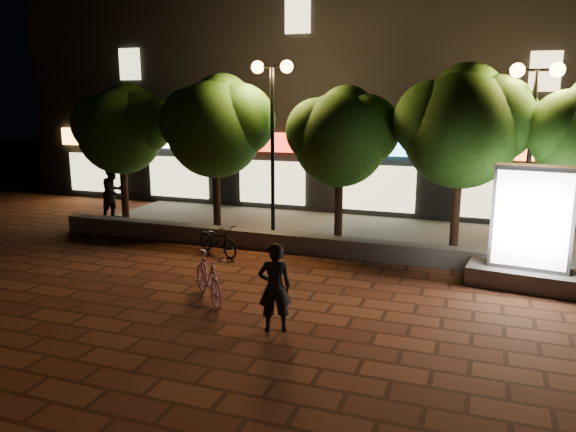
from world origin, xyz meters
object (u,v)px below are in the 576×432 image
at_px(scooter_pink, 208,278).
at_px(pedestrian, 113,192).
at_px(scooter_parked, 218,240).
at_px(tree_right, 464,123).
at_px(tree_far_left, 123,126).
at_px(tree_left, 217,123).
at_px(tree_mid, 342,133).
at_px(street_lamp_left, 272,104).
at_px(ad_kiosk, 530,238).
at_px(street_lamp_right, 533,111).
at_px(rider, 275,287).

bearing_deg(scooter_pink, pedestrian, 95.24).
relative_size(scooter_pink, scooter_parked, 1.09).
bearing_deg(scooter_parked, tree_right, -42.06).
bearing_deg(tree_right, scooter_parked, -158.06).
xyz_separation_m(tree_far_left, tree_left, (3.50, 0.00, 0.15)).
bearing_deg(pedestrian, tree_mid, -82.45).
xyz_separation_m(tree_right, pedestrian, (-11.36, -0.00, -2.53)).
distance_m(street_lamp_left, scooter_parked, 4.29).
bearing_deg(ad_kiosk, tree_left, 165.49).
distance_m(tree_right, pedestrian, 11.63).
xyz_separation_m(street_lamp_right, scooter_parked, (-7.76, -2.20, -3.47)).
relative_size(tree_left, street_lamp_left, 0.94).
bearing_deg(tree_far_left, pedestrian, -179.50).
bearing_deg(street_lamp_right, ad_kiosk, -88.95).
height_order(ad_kiosk, rider, ad_kiosk).
height_order(tree_right, pedestrian, tree_right).
bearing_deg(tree_left, street_lamp_right, -1.68).
distance_m(rider, pedestrian, 10.74).
bearing_deg(street_lamp_left, rider, -68.39).
bearing_deg(scooter_parked, tree_far_left, 88.29).
relative_size(tree_left, tree_mid, 1.09).
bearing_deg(pedestrian, ad_kiosk, -92.57).
bearing_deg(scooter_parked, street_lamp_left, 6.99).
bearing_deg(tree_left, scooter_pink, -65.40).
relative_size(tree_left, scooter_parked, 3.02).
height_order(street_lamp_right, ad_kiosk, street_lamp_right).
bearing_deg(tree_right, tree_mid, -180.00).
bearing_deg(tree_right, ad_kiosk, -54.13).
bearing_deg(street_lamp_left, tree_left, 172.30).
bearing_deg(scooter_pink, tree_mid, 32.05).
xyz_separation_m(street_lamp_right, rider, (-4.50, -6.31, -3.05)).
bearing_deg(scooter_pink, tree_far_left, 92.76).
relative_size(street_lamp_right, ad_kiosk, 1.80).
relative_size(tree_far_left, tree_right, 0.91).
xyz_separation_m(street_lamp_left, street_lamp_right, (7.00, 0.00, -0.13)).
bearing_deg(tree_left, rider, -55.93).
height_order(tree_right, street_lamp_right, tree_right).
bearing_deg(rider, pedestrian, -66.36).
relative_size(tree_left, scooter_pink, 2.77).
height_order(tree_far_left, scooter_pink, tree_far_left).
height_order(scooter_pink, rider, rider).
distance_m(tree_right, rider, 7.67).
bearing_deg(tree_mid, ad_kiosk, -25.00).
bearing_deg(tree_right, scooter_pink, -129.49).
bearing_deg(tree_left, tree_mid, -0.00).
xyz_separation_m(rider, scooter_parked, (-3.26, 4.11, -0.41)).
bearing_deg(scooter_pink, ad_kiosk, -16.38).
bearing_deg(tree_far_left, scooter_parked, -27.71).
xyz_separation_m(tree_left, pedestrian, (-4.05, -0.00, -2.41)).
relative_size(tree_far_left, scooter_parked, 2.86).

